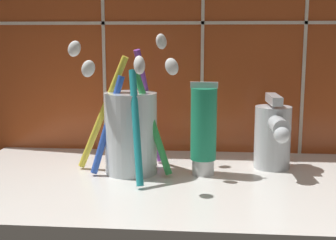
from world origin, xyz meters
TOP-DOWN VIEW (x-y plane):
  - sink_counter at (0.00, 0.00)cm, footprint 61.94×32.01cm
  - toothbrush_cup at (-7.69, 2.81)cm, footprint 15.88×15.40cm
  - toothpaste_tube at (2.03, 2.88)cm, footprint 3.60×3.43cm
  - sink_faucet at (11.61, 6.41)cm, footprint 5.03×10.39cm

SIDE VIEW (x-z plane):
  - sink_counter at x=0.00cm, z-range 0.00..2.00cm
  - sink_faucet at x=11.61cm, z-range 1.75..12.02cm
  - toothbrush_cup at x=-7.69cm, z-range -1.36..17.43cm
  - toothpaste_tube at x=2.03cm, z-range 1.90..14.29cm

